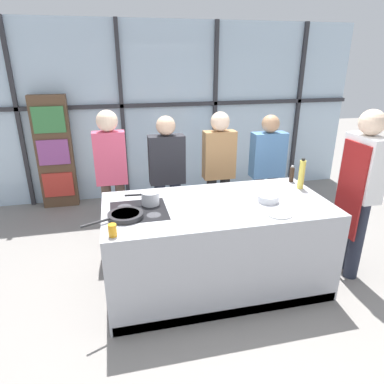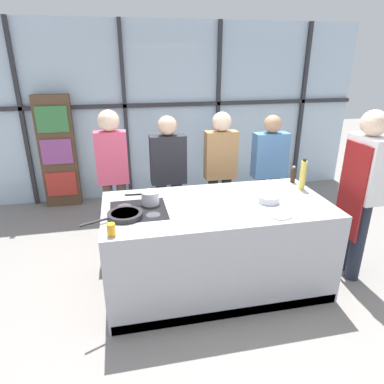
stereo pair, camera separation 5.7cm
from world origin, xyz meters
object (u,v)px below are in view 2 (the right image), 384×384
object	(u,v)px
spectator_center_right	(220,168)
pepper_grinder	(293,175)
spectator_far_right	(269,169)
spectator_far_left	(113,170)
mixing_bowl	(269,199)
spectator_center_left	(168,174)
frying_pan	(124,215)
juice_glass_near	(111,230)
saucepan	(150,197)
white_plate	(279,214)
oil_bottle	(303,175)
chef	(361,187)

from	to	relation	value
spectator_center_right	pepper_grinder	world-z (taller)	spectator_center_right
pepper_grinder	spectator_far_right	bearing A→B (deg)	91.89
spectator_far_left	spectator_far_right	world-z (taller)	spectator_far_left
spectator_far_left	mixing_bowl	bearing A→B (deg)	143.90
spectator_far_left	spectator_center_left	xyz separation A→B (m)	(0.66, 0.00, -0.09)
frying_pan	juice_glass_near	bearing A→B (deg)	-108.96
saucepan	pepper_grinder	distance (m)	1.67
pepper_grinder	frying_pan	bearing A→B (deg)	-164.13
white_plate	pepper_grinder	world-z (taller)	pepper_grinder
spectator_far_left	mixing_bowl	world-z (taller)	spectator_far_left
spectator_far_left	white_plate	distance (m)	2.01
oil_bottle	saucepan	bearing A→B (deg)	-177.59
spectator_far_left	spectator_center_right	distance (m)	1.32
frying_pan	mixing_bowl	size ratio (longest dim) A/B	2.62
chef	pepper_grinder	world-z (taller)	chef
spectator_far_left	saucepan	xyz separation A→B (m)	(0.35, -0.89, -0.02)
spectator_center_left	saucepan	world-z (taller)	spectator_center_left
mixing_bowl	oil_bottle	distance (m)	0.58
spectator_center_left	frying_pan	world-z (taller)	spectator_center_left
chef	pepper_grinder	xyz separation A→B (m)	(-0.48, 0.52, -0.01)
mixing_bowl	oil_bottle	xyz separation A→B (m)	(0.50, 0.27, 0.12)
chef	spectator_center_left	size ratio (longest dim) A/B	1.11
spectator_far_right	frying_pan	size ratio (longest dim) A/B	2.99
oil_bottle	juice_glass_near	world-z (taller)	oil_bottle
mixing_bowl	pepper_grinder	world-z (taller)	pepper_grinder
spectator_far_right	pepper_grinder	size ratio (longest dim) A/B	8.22
chef	spectator_far_right	bearing A→B (deg)	23.83
pepper_grinder	spectator_center_left	bearing A→B (deg)	155.77
spectator_center_right	white_plate	distance (m)	1.39
spectator_far_right	saucepan	distance (m)	1.85
spectator_far_right	white_plate	xyz separation A→B (m)	(-0.51, -1.38, 0.04)
spectator_center_left	mixing_bowl	distance (m)	1.37
mixing_bowl	spectator_far_left	bearing A→B (deg)	143.90
spectator_far_left	juice_glass_near	bearing A→B (deg)	89.61
pepper_grinder	juice_glass_near	xyz separation A→B (m)	(-2.01, -0.86, -0.04)
spectator_center_left	spectator_far_right	size ratio (longest dim) A/B	1.02
chef	spectator_far_right	distance (m)	1.24
spectator_far_right	oil_bottle	size ratio (longest dim) A/B	4.77
juice_glass_near	spectator_far_right	bearing A→B (deg)	36.28
spectator_center_right	saucepan	xyz separation A→B (m)	(-0.97, -0.89, 0.04)
white_plate	pepper_grinder	xyz separation A→B (m)	(0.53, 0.78, 0.08)
spectator_center_right	frying_pan	distance (m)	1.67
mixing_bowl	spectator_far_right	bearing A→B (deg)	65.87
spectator_center_right	frying_pan	size ratio (longest dim) A/B	3.09
chef	pepper_grinder	size ratio (longest dim) A/B	9.27
spectator_center_left	oil_bottle	bearing A→B (deg)	148.30
frying_pan	oil_bottle	distance (m)	1.92
pepper_grinder	juice_glass_near	world-z (taller)	pepper_grinder
spectator_center_right	chef	bearing A→B (deg)	135.75
chef	juice_glass_near	bearing A→B (deg)	97.60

